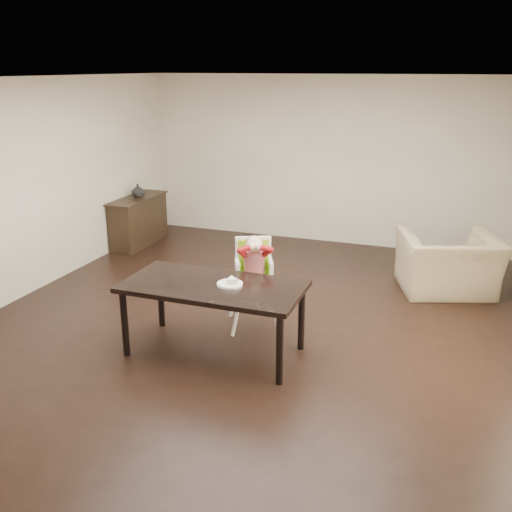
{
  "coord_description": "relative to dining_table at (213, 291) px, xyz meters",
  "views": [
    {
      "loc": [
        2.13,
        -5.6,
        2.82
      ],
      "look_at": [
        0.15,
        -0.12,
        0.87
      ],
      "focal_mm": 40.0,
      "sensor_mm": 36.0,
      "label": 1
    }
  ],
  "objects": [
    {
      "name": "plate",
      "position": [
        0.17,
        0.03,
        0.1
      ],
      "size": [
        0.26,
        0.26,
        0.07
      ],
      "rotation": [
        0.0,
        0.0,
        0.02
      ],
      "color": "white",
      "rests_on": "dining_table"
    },
    {
      "name": "room_walls",
      "position": [
        0.08,
        0.76,
        1.18
      ],
      "size": [
        6.02,
        7.02,
        2.71
      ],
      "color": "#BFB39E",
      "rests_on": "ground"
    },
    {
      "name": "high_chair",
      "position": [
        0.15,
        0.77,
        0.08
      ],
      "size": [
        0.59,
        0.59,
        1.06
      ],
      "rotation": [
        0.0,
        0.0,
        0.43
      ],
      "color": "white",
      "rests_on": "ground"
    },
    {
      "name": "dining_table",
      "position": [
        0.0,
        0.0,
        0.0
      ],
      "size": [
        1.8,
        0.9,
        0.75
      ],
      "color": "black",
      "rests_on": "ground"
    },
    {
      "name": "armchair",
      "position": [
        2.17,
        2.55,
        -0.15
      ],
      "size": [
        1.38,
        1.12,
        1.04
      ],
      "primitive_type": "imported",
      "rotation": [
        0.0,
        0.0,
        3.47
      ],
      "color": "#9D8B64",
      "rests_on": "ground"
    },
    {
      "name": "ground",
      "position": [
        0.08,
        0.76,
        -0.67
      ],
      "size": [
        7.0,
        7.0,
        0.0
      ],
      "primitive_type": "plane",
      "color": "black",
      "rests_on": "ground"
    },
    {
      "name": "sideboard",
      "position": [
        -2.7,
        3.03,
        -0.27
      ],
      "size": [
        0.44,
        1.26,
        0.79
      ],
      "color": "black",
      "rests_on": "ground"
    },
    {
      "name": "vase",
      "position": [
        -2.7,
        3.08,
        0.22
      ],
      "size": [
        0.21,
        0.22,
        0.2
      ],
      "primitive_type": "imported",
      "rotation": [
        0.0,
        0.0,
        0.04
      ],
      "color": "#99999E",
      "rests_on": "sideboard"
    }
  ]
}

